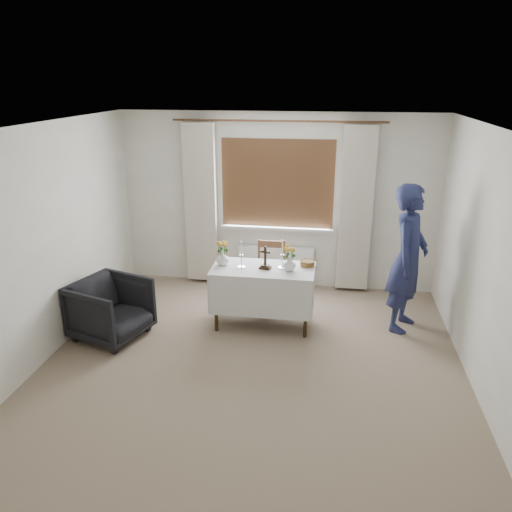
{
  "coord_description": "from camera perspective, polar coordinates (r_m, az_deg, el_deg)",
  "views": [
    {
      "loc": [
        0.75,
        -4.41,
        2.93
      ],
      "look_at": [
        -0.07,
        0.94,
        0.98
      ],
      "focal_mm": 35.0,
      "sensor_mm": 36.0,
      "label": 1
    }
  ],
  "objects": [
    {
      "name": "wooden_cross",
      "position": [
        5.94,
        1.07,
        -0.17
      ],
      "size": [
        0.15,
        0.12,
        0.28
      ],
      "primitive_type": null,
      "rotation": [
        0.0,
        0.0,
        -0.23
      ],
      "color": "black",
      "rests_on": "altar_table"
    },
    {
      "name": "person",
      "position": [
        6.19,
        16.98,
        -0.29
      ],
      "size": [
        0.64,
        0.77,
        1.8
      ],
      "primitive_type": "imported",
      "rotation": [
        0.0,
        0.0,
        1.2
      ],
      "color": "navy",
      "rests_on": "ground"
    },
    {
      "name": "altar_table",
      "position": [
        6.16,
        0.81,
        -4.68
      ],
      "size": [
        1.24,
        0.64,
        0.76
      ],
      "primitive_type": "cube",
      "color": "white",
      "rests_on": "ground"
    },
    {
      "name": "flower_vase_left",
      "position": [
        6.1,
        -3.84,
        -0.27
      ],
      "size": [
        0.18,
        0.18,
        0.17
      ],
      "primitive_type": "imported",
      "rotation": [
        0.0,
        0.0,
        -0.1
      ],
      "color": "silver",
      "rests_on": "altar_table"
    },
    {
      "name": "candlestick_right",
      "position": [
        5.96,
        3.03,
        0.22
      ],
      "size": [
        0.13,
        0.13,
        0.36
      ],
      "primitive_type": null,
      "rotation": [
        0.0,
        0.0,
        -0.43
      ],
      "color": "silver",
      "rests_on": "altar_table"
    },
    {
      "name": "flower_vase_right",
      "position": [
        5.92,
        3.83,
        -0.92
      ],
      "size": [
        0.17,
        0.17,
        0.17
      ],
      "primitive_type": "imported",
      "rotation": [
        0.0,
        0.0,
        -0.08
      ],
      "color": "silver",
      "rests_on": "altar_table"
    },
    {
      "name": "wicker_basket",
      "position": [
        6.1,
        5.89,
        -0.83
      ],
      "size": [
        0.19,
        0.19,
        0.07
      ],
      "primitive_type": "cylinder",
      "rotation": [
        0.0,
        0.0,
        -0.1
      ],
      "color": "brown",
      "rests_on": "altar_table"
    },
    {
      "name": "ground",
      "position": [
        5.35,
        -0.81,
        -13.46
      ],
      "size": [
        5.0,
        5.0,
        0.0
      ],
      "primitive_type": "plane",
      "color": "gray",
      "rests_on": "ground"
    },
    {
      "name": "armchair",
      "position": [
        6.14,
        -16.26,
        -5.88
      ],
      "size": [
        0.98,
        0.97,
        0.71
      ],
      "primitive_type": "imported",
      "rotation": [
        0.0,
        0.0,
        1.25
      ],
      "color": "black",
      "rests_on": "ground"
    },
    {
      "name": "wooden_chair",
      "position": [
        6.71,
        1.56,
        -2.12
      ],
      "size": [
        0.4,
        0.4,
        0.86
      ],
      "primitive_type": null,
      "rotation": [
        0.0,
        0.0,
        0.0
      ],
      "color": "brown",
      "rests_on": "ground"
    },
    {
      "name": "candlestick_left",
      "position": [
        5.98,
        -1.68,
        0.18
      ],
      "size": [
        0.12,
        0.12,
        0.33
      ],
      "primitive_type": null,
      "rotation": [
        0.0,
        0.0,
        0.28
      ],
      "color": "silver",
      "rests_on": "altar_table"
    },
    {
      "name": "radiator",
      "position": [
        7.36,
        2.29,
        -1.18
      ],
      "size": [
        1.1,
        0.1,
        0.6
      ],
      "primitive_type": "cube",
      "color": "white",
      "rests_on": "ground"
    }
  ]
}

